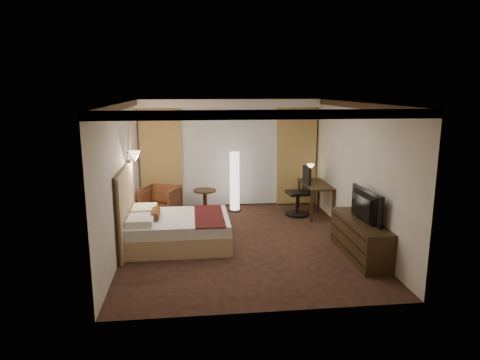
{
  "coord_description": "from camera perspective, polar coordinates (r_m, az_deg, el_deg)",
  "views": [
    {
      "loc": [
        -0.96,
        -7.94,
        2.96
      ],
      "look_at": [
        0.0,
        0.4,
        1.15
      ],
      "focal_mm": 32.0,
      "sensor_mm": 36.0,
      "label": 1
    }
  ],
  "objects": [
    {
      "name": "armchair",
      "position": [
        10.11,
        -10.56,
        -2.69
      ],
      "size": [
        1.0,
        0.97,
        0.81
      ],
      "primitive_type": "imported",
      "rotation": [
        0.0,
        0.0,
        -0.38
      ],
      "color": "#4F3117",
      "rests_on": "floor"
    },
    {
      "name": "headboard",
      "position": [
        8.28,
        -14.96,
        -3.74
      ],
      "size": [
        0.12,
        1.8,
        1.5
      ],
      "primitive_type": null,
      "color": "tan",
      "rests_on": "floor"
    },
    {
      "name": "wall_sconce",
      "position": [
        8.81,
        -13.88,
        3.06
      ],
      "size": [
        0.24,
        0.24,
        0.24
      ],
      "primitive_type": null,
      "color": "white",
      "rests_on": "left_wall"
    },
    {
      "name": "bed",
      "position": [
        8.33,
        -8.12,
        -6.72
      ],
      "size": [
        1.92,
        1.5,
        0.56
      ],
      "primitive_type": null,
      "color": "white",
      "rests_on": "floor"
    },
    {
      "name": "dresser",
      "position": [
        7.98,
        15.75,
        -7.49
      ],
      "size": [
        0.5,
        1.74,
        0.68
      ],
      "primitive_type": null,
      "color": "black",
      "rests_on": "floor"
    },
    {
      "name": "left_wall",
      "position": [
        8.2,
        -15.48,
        0.4
      ],
      "size": [
        0.02,
        5.5,
        2.7
      ],
      "primitive_type": "cube",
      "color": "beige",
      "rests_on": "floor"
    },
    {
      "name": "desk",
      "position": [
        10.35,
        9.98,
        -2.48
      ],
      "size": [
        0.55,
        1.26,
        0.75
      ],
      "primitive_type": null,
      "color": "black",
      "rests_on": "floor"
    },
    {
      "name": "floor_lamp",
      "position": [
        10.37,
        -0.72,
        -0.21
      ],
      "size": [
        0.31,
        0.31,
        1.47
      ],
      "primitive_type": null,
      "color": "white",
      "rests_on": "floor"
    },
    {
      "name": "crown_molding",
      "position": [
        8.0,
        0.33,
        9.87
      ],
      "size": [
        4.5,
        5.5,
        0.12
      ],
      "primitive_type": null,
      "color": "black",
      "rests_on": "ceiling"
    },
    {
      "name": "right_wall",
      "position": [
        8.72,
        15.17,
        1.09
      ],
      "size": [
        0.02,
        5.5,
        2.7
      ],
      "primitive_type": "cube",
      "color": "beige",
      "rests_on": "floor"
    },
    {
      "name": "ceiling",
      "position": [
        8.0,
        0.33,
        10.3
      ],
      "size": [
        4.5,
        5.5,
        0.01
      ],
      "primitive_type": "cube",
      "color": "white",
      "rests_on": "back_wall"
    },
    {
      "name": "office_chair",
      "position": [
        10.14,
        7.68,
        -1.48
      ],
      "size": [
        0.61,
        0.61,
        1.17
      ],
      "primitive_type": null,
      "rotation": [
        0.0,
        0.0,
        0.09
      ],
      "color": "black",
      "rests_on": "floor"
    },
    {
      "name": "curtain_right_drape",
      "position": [
        11.01,
        7.5,
        3.13
      ],
      "size": [
        1.0,
        0.14,
        2.45
      ],
      "primitive_type": "cube",
      "color": "tan",
      "rests_on": "back_wall"
    },
    {
      "name": "soffit",
      "position": [
        10.49,
        -1.34,
        10.2
      ],
      "size": [
        4.5,
        0.5,
        0.2
      ],
      "primitive_type": "cube",
      "color": "white",
      "rests_on": "ceiling"
    },
    {
      "name": "desk_lamp",
      "position": [
        10.68,
        9.36,
        1.0
      ],
      "size": [
        0.18,
        0.18,
        0.34
      ],
      "primitive_type": null,
      "color": "#FFD899",
      "rests_on": "desk"
    },
    {
      "name": "television",
      "position": [
        7.78,
        15.82,
        -2.97
      ],
      "size": [
        0.7,
        1.13,
        0.14
      ],
      "primitive_type": "imported",
      "rotation": [
        0.0,
        0.0,
        1.64
      ],
      "color": "black",
      "rests_on": "dresser"
    },
    {
      "name": "curtain_sheer",
      "position": [
        10.79,
        -1.38,
        3.05
      ],
      "size": [
        2.48,
        0.04,
        2.45
      ],
      "primitive_type": "cube",
      "color": "silver",
      "rests_on": "back_wall"
    },
    {
      "name": "back_wall",
      "position": [
        10.85,
        -1.43,
        3.64
      ],
      "size": [
        4.5,
        0.02,
        2.7
      ],
      "primitive_type": "cube",
      "color": "beige",
      "rests_on": "floor"
    },
    {
      "name": "side_table",
      "position": [
        10.24,
        -4.68,
        -2.93
      ],
      "size": [
        0.54,
        0.54,
        0.6
      ],
      "primitive_type": null,
      "color": "black",
      "rests_on": "floor"
    },
    {
      "name": "floor",
      "position": [
        8.53,
        0.31,
        -8.14
      ],
      "size": [
        4.5,
        5.5,
        0.01
      ],
      "primitive_type": "cube",
      "color": "black",
      "rests_on": "ground"
    },
    {
      "name": "curtain_left_drape",
      "position": [
        10.71,
        -10.46,
        2.78
      ],
      "size": [
        1.0,
        0.14,
        2.45
      ],
      "primitive_type": "cube",
      "color": "tan",
      "rests_on": "back_wall"
    }
  ]
}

